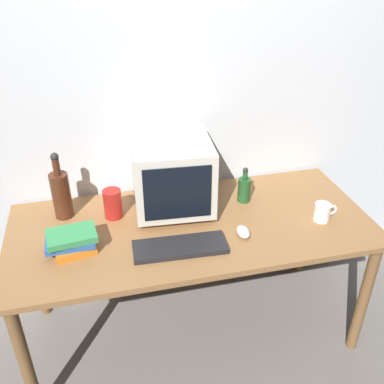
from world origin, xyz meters
The scene contains 11 objects.
ground_plane centered at (0.00, 0.00, 0.00)m, with size 6.00×6.00×0.00m, color slate.
back_wall centered at (0.00, 0.45, 1.25)m, with size 4.00×0.08×2.50m, color silver.
desk centered at (0.00, 0.00, 0.65)m, with size 1.76×0.77×0.73m.
crt_monitor centered at (-0.06, 0.16, 0.92)m, with size 0.41×0.41×0.37m.
keyboard centered at (-0.10, -0.18, 0.74)m, with size 0.42×0.15×0.02m, color black.
computer_mouse centered at (0.21, -0.15, 0.75)m, with size 0.06×0.10×0.04m, color beige.
bottle_tall centered at (-0.60, 0.22, 0.86)m, with size 0.09×0.09×0.35m.
bottle_short centered at (0.32, 0.14, 0.80)m, with size 0.07×0.07×0.20m.
book_stack centered at (-0.56, -0.08, 0.78)m, with size 0.23×0.17×0.10m.
mug centered at (0.63, -0.12, 0.77)m, with size 0.12×0.08×0.09m.
metal_canister centered at (-0.37, 0.15, 0.80)m, with size 0.09×0.09×0.15m, color #A51E19.
Camera 1 is at (-0.40, -1.68, 1.94)m, focal length 40.32 mm.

